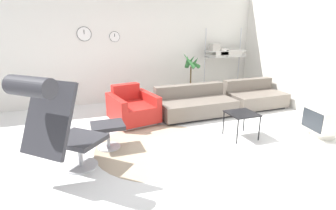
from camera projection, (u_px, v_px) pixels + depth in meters
name	position (u px, v px, depth m)	size (l,w,h in m)	color
ground_plane	(172.00, 142.00, 4.29)	(12.00, 12.00, 0.00)	white
wall_back	(132.00, 44.00, 6.37)	(12.00, 0.09, 2.80)	silver
wall_right	(335.00, 50.00, 4.94)	(0.06, 12.00, 2.80)	silver
round_rug	(159.00, 147.00, 4.10)	(1.97, 1.97, 0.01)	tan
lounge_chair	(54.00, 118.00, 3.01)	(1.08, 1.10, 1.34)	#BCBCC1
ottoman	(108.00, 130.00, 4.02)	(0.49, 0.42, 0.40)	#BCBCC1
armchair_red	(132.00, 109.00, 5.16)	(0.95, 1.05, 0.70)	silver
couch_low	(195.00, 105.00, 5.55)	(1.61, 0.88, 0.61)	black
couch_second	(254.00, 97.00, 6.14)	(1.29, 0.87, 0.61)	black
side_table	(242.00, 115.00, 4.38)	(0.46, 0.46, 0.44)	black
crt_television	(324.00, 121.00, 4.42)	(0.56, 0.59, 0.51)	beige
potted_plant	(191.00, 84.00, 6.47)	(0.49, 0.46, 1.24)	brown
shelf_unit	(224.00, 53.00, 6.90)	(1.12, 0.28, 1.78)	#BCBCC1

